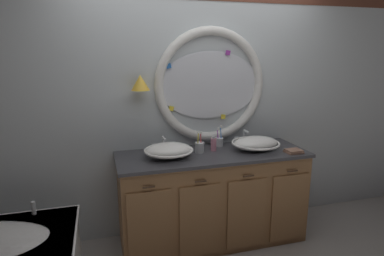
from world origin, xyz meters
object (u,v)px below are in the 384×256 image
at_px(sink_basin_right, 256,143).
at_px(folded_hand_towel, 294,151).
at_px(sink_basin_left, 169,150).
at_px(soap_dispenser, 214,144).
at_px(toothbrush_holder_right, 219,141).
at_px(toothbrush_holder_left, 200,147).

bearing_deg(sink_basin_right, folded_hand_towel, -31.00).
bearing_deg(folded_hand_towel, sink_basin_left, 171.04).
height_order(sink_basin_right, soap_dispenser, soap_dispenser).
bearing_deg(toothbrush_holder_right, soap_dispenser, -128.96).
height_order(toothbrush_holder_right, folded_hand_towel, toothbrush_holder_right).
height_order(sink_basin_right, toothbrush_holder_left, toothbrush_holder_left).
bearing_deg(sink_basin_right, sink_basin_left, 180.00).
bearing_deg(sink_basin_left, soap_dispenser, 10.94).
relative_size(sink_basin_left, soap_dispenser, 2.91).
relative_size(sink_basin_left, folded_hand_towel, 2.90).
bearing_deg(folded_hand_towel, toothbrush_holder_right, 145.64).
bearing_deg(folded_hand_towel, sink_basin_right, 149.00).
distance_m(toothbrush_holder_left, toothbrush_holder_right, 0.30).
relative_size(toothbrush_holder_left, toothbrush_holder_right, 1.00).
distance_m(sink_basin_right, toothbrush_holder_right, 0.36).
distance_m(sink_basin_right, toothbrush_holder_left, 0.55).
distance_m(toothbrush_holder_left, soap_dispenser, 0.15).
bearing_deg(soap_dispenser, sink_basin_left, -169.06).
height_order(toothbrush_holder_left, soap_dispenser, toothbrush_holder_left).
xyz_separation_m(sink_basin_left, toothbrush_holder_left, (0.31, 0.07, -0.01)).
bearing_deg(toothbrush_holder_right, sink_basin_right, -37.62).
relative_size(sink_basin_right, soap_dispenser, 3.05).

